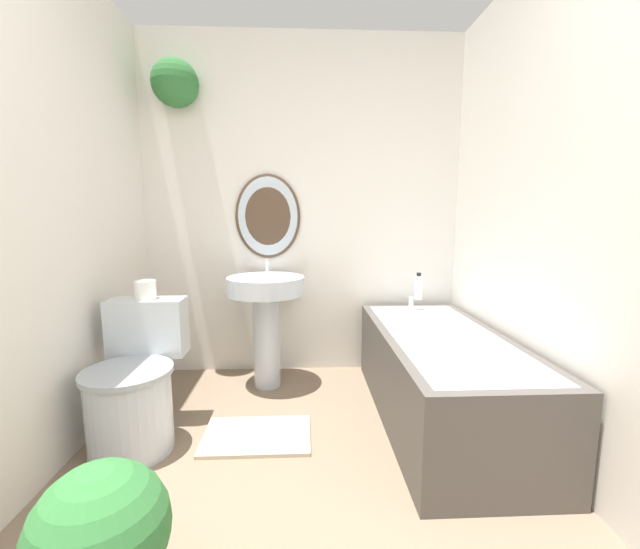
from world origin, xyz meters
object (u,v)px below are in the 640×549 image
object	(u,v)px
pedestal_sink	(266,308)
bathtub	(441,375)
toilet	(135,388)
shampoo_bottle	(418,287)
toilet_paper_roll	(145,290)
potted_plant	(101,543)

from	to	relation	value
pedestal_sink	bathtub	world-z (taller)	pedestal_sink
toilet	bathtub	bearing A→B (deg)	6.00
pedestal_sink	shampoo_bottle	world-z (taller)	pedestal_sink
pedestal_sink	bathtub	bearing A→B (deg)	-26.09
shampoo_bottle	toilet_paper_roll	world-z (taller)	toilet_paper_roll
shampoo_bottle	bathtub	bearing A→B (deg)	-92.84
bathtub	toilet_paper_roll	size ratio (longest dim) A/B	13.52
shampoo_bottle	toilet_paper_roll	bearing A→B (deg)	-161.94
bathtub	shampoo_bottle	world-z (taller)	shampoo_bottle
toilet	shampoo_bottle	world-z (taller)	shampoo_bottle
pedestal_sink	toilet_paper_roll	bearing A→B (deg)	-142.60
pedestal_sink	potted_plant	bearing A→B (deg)	-100.57
bathtub	toilet_paper_roll	distance (m)	1.69
pedestal_sink	bathtub	size ratio (longest dim) A/B	0.57
toilet	toilet_paper_roll	xyz separation A→B (m)	(-0.00, 0.21, 0.46)
pedestal_sink	potted_plant	xyz separation A→B (m)	(-0.30, -1.61, -0.26)
pedestal_sink	shampoo_bottle	size ratio (longest dim) A/B	4.58
potted_plant	toilet_paper_roll	xyz separation A→B (m)	(-0.30, 1.15, 0.47)
toilet	potted_plant	size ratio (longest dim) A/B	1.43
toilet	toilet_paper_roll	bearing A→B (deg)	90.00
toilet	potted_plant	distance (m)	0.98
toilet	pedestal_sink	size ratio (longest dim) A/B	0.83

